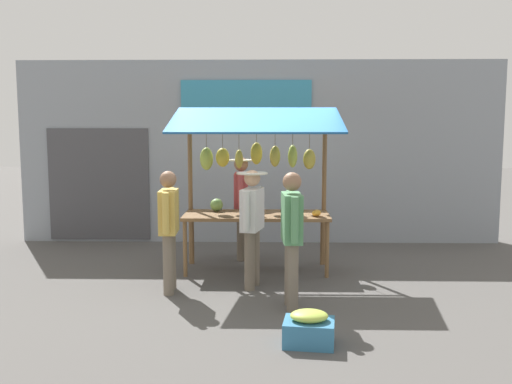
{
  "coord_description": "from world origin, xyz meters",
  "views": [
    {
      "loc": [
        -0.2,
        8.65,
        2.27
      ],
      "look_at": [
        0.0,
        0.3,
        1.25
      ],
      "focal_mm": 40.41,
      "sensor_mm": 36.0,
      "label": 1
    }
  ],
  "objects_px": {
    "shopper_with_shopping_bag": "(169,223)",
    "vendor_with_sunhat": "(241,199)",
    "shopper_with_ponytail": "(252,219)",
    "shopper_in_grey_tee": "(292,230)",
    "produce_crate_near": "(309,329)",
    "market_stall": "(256,169)"
  },
  "relations": [
    {
      "from": "shopper_with_shopping_bag",
      "to": "vendor_with_sunhat",
      "type": "bearing_deg",
      "value": -27.03
    },
    {
      "from": "shopper_with_ponytail",
      "to": "shopper_in_grey_tee",
      "type": "distance_m",
      "value": 1.0
    },
    {
      "from": "shopper_with_shopping_bag",
      "to": "produce_crate_near",
      "type": "xyz_separation_m",
      "value": [
        -1.74,
        1.8,
        -0.78
      ]
    },
    {
      "from": "shopper_with_shopping_bag",
      "to": "produce_crate_near",
      "type": "height_order",
      "value": "shopper_with_shopping_bag"
    },
    {
      "from": "produce_crate_near",
      "to": "shopper_with_ponytail",
      "type": "bearing_deg",
      "value": -72.46
    },
    {
      "from": "shopper_with_ponytail",
      "to": "produce_crate_near",
      "type": "distance_m",
      "value": 2.28
    },
    {
      "from": "shopper_with_shopping_bag",
      "to": "shopper_in_grey_tee",
      "type": "height_order",
      "value": "shopper_in_grey_tee"
    },
    {
      "from": "vendor_with_sunhat",
      "to": "shopper_with_shopping_bag",
      "type": "distance_m",
      "value": 2.1
    },
    {
      "from": "market_stall",
      "to": "shopper_with_ponytail",
      "type": "bearing_deg",
      "value": 88.15
    },
    {
      "from": "shopper_with_shopping_bag",
      "to": "produce_crate_near",
      "type": "distance_m",
      "value": 2.62
    },
    {
      "from": "market_stall",
      "to": "produce_crate_near",
      "type": "xyz_separation_m",
      "value": [
        -0.61,
        3.03,
        -1.39
      ]
    },
    {
      "from": "produce_crate_near",
      "to": "shopper_in_grey_tee",
      "type": "bearing_deg",
      "value": -83.24
    },
    {
      "from": "market_stall",
      "to": "shopper_with_shopping_bag",
      "type": "bearing_deg",
      "value": 47.56
    },
    {
      "from": "shopper_in_grey_tee",
      "to": "market_stall",
      "type": "bearing_deg",
      "value": 10.19
    },
    {
      "from": "market_stall",
      "to": "shopper_in_grey_tee",
      "type": "distance_m",
      "value": 2.01
    },
    {
      "from": "vendor_with_sunhat",
      "to": "shopper_with_shopping_bag",
      "type": "xyz_separation_m",
      "value": [
        0.87,
        1.91,
        -0.07
      ]
    },
    {
      "from": "vendor_with_sunhat",
      "to": "shopper_with_shopping_bag",
      "type": "bearing_deg",
      "value": -25.07
    },
    {
      "from": "shopper_with_shopping_bag",
      "to": "shopper_with_ponytail",
      "type": "bearing_deg",
      "value": -80.42
    },
    {
      "from": "market_stall",
      "to": "shopper_with_shopping_bag",
      "type": "height_order",
      "value": "market_stall"
    },
    {
      "from": "vendor_with_sunhat",
      "to": "market_stall",
      "type": "bearing_deg",
      "value": 20.52
    },
    {
      "from": "market_stall",
      "to": "shopper_with_ponytail",
      "type": "height_order",
      "value": "market_stall"
    },
    {
      "from": "vendor_with_sunhat",
      "to": "shopper_with_ponytail",
      "type": "bearing_deg",
      "value": 7.15
    }
  ]
}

